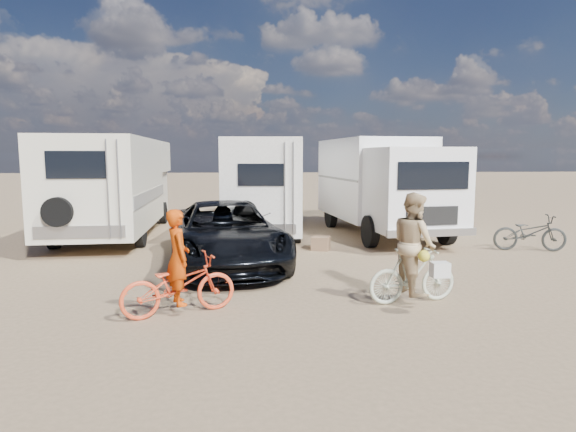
{
  "coord_description": "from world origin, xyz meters",
  "views": [
    {
      "loc": [
        -0.37,
        -9.15,
        2.61
      ],
      "look_at": [
        0.52,
        1.41,
        1.3
      ],
      "focal_mm": 30.19,
      "sensor_mm": 36.0,
      "label": 1
    }
  ],
  "objects": [
    {
      "name": "ground",
      "position": [
        0.0,
        0.0,
        0.0
      ],
      "size": [
        140.0,
        140.0,
        0.0
      ],
      "primitive_type": "plane",
      "color": "#917657",
      "rests_on": "ground"
    },
    {
      "name": "rv_main",
      "position": [
        0.3,
        7.49,
        1.57
      ],
      "size": [
        2.85,
        7.35,
        3.13
      ],
      "primitive_type": null,
      "rotation": [
        0.0,
        0.0,
        -0.08
      ],
      "color": "white",
      "rests_on": "ground"
    },
    {
      "name": "rv_left",
      "position": [
        -4.73,
        7.4,
        1.58
      ],
      "size": [
        2.96,
        8.51,
        3.17
      ],
      "primitive_type": null,
      "rotation": [
        0.0,
        0.0,
        0.04
      ],
      "color": "white",
      "rests_on": "ground"
    },
    {
      "name": "box_truck",
      "position": [
        4.11,
        6.5,
        1.6
      ],
      "size": [
        3.35,
        7.07,
        3.2
      ],
      "primitive_type": null,
      "rotation": [
        0.0,
        0.0,
        0.11
      ],
      "color": "white",
      "rests_on": "ground"
    },
    {
      "name": "dark_suv",
      "position": [
        -0.91,
        2.43,
        0.76
      ],
      "size": [
        3.35,
        5.81,
        1.52
      ],
      "primitive_type": "imported",
      "rotation": [
        0.0,
        0.0,
        0.16
      ],
      "color": "black",
      "rests_on": "ground"
    },
    {
      "name": "bike_man",
      "position": [
        -1.51,
        -1.24,
        0.5
      ],
      "size": [
        2.01,
        1.32,
        1.0
      ],
      "primitive_type": "imported",
      "rotation": [
        0.0,
        0.0,
        1.95
      ],
      "color": "#E84722",
      "rests_on": "ground"
    },
    {
      "name": "bike_woman",
      "position": [
        2.56,
        -0.93,
        0.5
      ],
      "size": [
        1.73,
        0.75,
        1.01
      ],
      "primitive_type": "imported",
      "rotation": [
        0.0,
        0.0,
        1.74
      ],
      "color": "beige",
      "rests_on": "ground"
    },
    {
      "name": "rider_man",
      "position": [
        -1.51,
        -1.24,
        0.79
      ],
      "size": [
        0.56,
        0.67,
        1.58
      ],
      "primitive_type": "imported",
      "rotation": [
        0.0,
        0.0,
        1.95
      ],
      "color": "#C03C06",
      "rests_on": "ground"
    },
    {
      "name": "rider_woman",
      "position": [
        2.56,
        -0.93,
        0.9
      ],
      "size": [
        0.82,
        0.98,
        1.8
      ],
      "primitive_type": "imported",
      "rotation": [
        0.0,
        0.0,
        1.74
      ],
      "color": "tan",
      "rests_on": "ground"
    },
    {
      "name": "bike_parked",
      "position": [
        7.43,
        3.48,
        0.51
      ],
      "size": [
        2.03,
        1.08,
        1.01
      ],
      "primitive_type": "imported",
      "rotation": [
        0.0,
        0.0,
        1.35
      ],
      "color": "#272A27",
      "rests_on": "ground"
    },
    {
      "name": "cooler",
      "position": [
        -0.88,
        4.25,
        0.21
      ],
      "size": [
        0.57,
        0.44,
        0.43
      ],
      "primitive_type": "cube",
      "rotation": [
        0.0,
        0.0,
        0.09
      ],
      "color": "#2A5486",
      "rests_on": "ground"
    },
    {
      "name": "crate",
      "position": [
        1.67,
        4.1,
        0.19
      ],
      "size": [
        0.6,
        0.6,
        0.38
      ],
      "primitive_type": "cube",
      "rotation": [
        0.0,
        0.0,
        -0.33
      ],
      "color": "#816044",
      "rests_on": "ground"
    }
  ]
}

